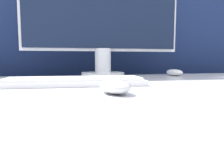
{
  "coord_description": "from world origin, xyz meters",
  "views": [
    {
      "loc": [
        -0.05,
        -0.59,
        0.84
      ],
      "look_at": [
        0.06,
        -0.08,
        0.78
      ],
      "focal_mm": 35.0,
      "sensor_mm": 36.0,
      "label": 1
    }
  ],
  "objects": [
    {
      "name": "monitor",
      "position": [
        0.12,
        0.38,
        1.01
      ],
      "size": [
        0.69,
        0.19,
        0.45
      ],
      "color": "white",
      "rests_on": "desk"
    },
    {
      "name": "keyboard",
      "position": [
        -0.02,
        0.07,
        0.78
      ],
      "size": [
        0.42,
        0.14,
        0.02
      ],
      "rotation": [
        0.0,
        0.0,
        -0.05
      ],
      "color": "white",
      "rests_on": "desk"
    },
    {
      "name": "partition_panel",
      "position": [
        0.0,
        0.63,
        0.73
      ],
      "size": [
        5.0,
        0.03,
        1.45
      ],
      "color": "navy",
      "rests_on": "ground_plane"
    },
    {
      "name": "computer_mouse_far",
      "position": [
        0.46,
        0.37,
        0.78
      ],
      "size": [
        0.07,
        0.11,
        0.03
      ],
      "rotation": [
        0.0,
        0.0,
        0.11
      ],
      "color": "white",
      "rests_on": "desk"
    },
    {
      "name": "computer_mouse_near",
      "position": [
        0.06,
        -0.11,
        0.78
      ],
      "size": [
        0.08,
        0.11,
        0.03
      ],
      "rotation": [
        0.0,
        0.0,
        0.16
      ],
      "color": "silver",
      "rests_on": "desk"
    }
  ]
}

